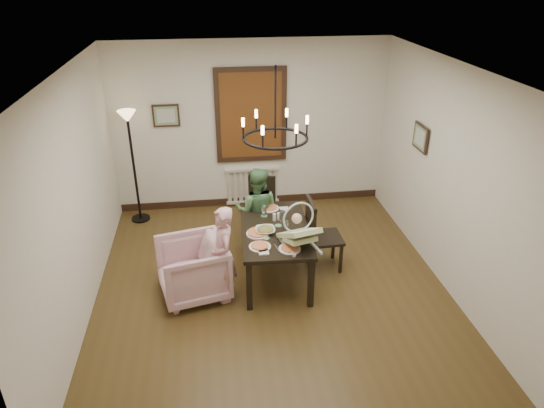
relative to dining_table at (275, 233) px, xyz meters
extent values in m
cube|color=#4D391A|center=(-0.08, -0.27, -0.64)|extent=(4.50, 5.00, 0.01)
cube|color=white|center=(-0.08, -0.27, 2.16)|extent=(4.50, 5.00, 0.01)
cube|color=silver|center=(-0.08, 2.23, 0.76)|extent=(4.50, 0.01, 2.80)
cube|color=silver|center=(-2.33, -0.27, 0.76)|extent=(0.01, 5.00, 2.80)
cube|color=silver|center=(2.17, -0.27, 0.76)|extent=(0.01, 5.00, 2.80)
cube|color=black|center=(0.00, 0.00, 0.06)|extent=(0.95, 1.59, 0.05)
cube|color=black|center=(-0.41, -0.69, -0.30)|extent=(0.07, 0.07, 0.68)
cube|color=black|center=(-0.34, 0.73, -0.30)|extent=(0.07, 0.07, 0.68)
cube|color=black|center=(0.34, -0.73, -0.30)|extent=(0.07, 0.07, 0.68)
cube|color=black|center=(0.41, 0.69, -0.30)|extent=(0.07, 0.07, 0.68)
imported|color=beige|center=(-1.09, -0.29, -0.26)|extent=(0.99, 0.97, 0.75)
imported|color=#D9999F|center=(-0.70, -0.42, -0.12)|extent=(0.31, 0.42, 1.05)
imported|color=#4D7C4A|center=(-0.16, 0.65, -0.10)|extent=(0.60, 0.51, 1.08)
imported|color=white|center=(-0.14, -0.11, 0.12)|extent=(0.30, 0.30, 0.08)
cylinder|color=tan|center=(-0.24, -0.14, 0.10)|extent=(0.30, 0.30, 0.04)
cylinder|color=silver|center=(0.13, -0.09, 0.16)|extent=(0.07, 0.07, 0.15)
cube|color=#5A3212|center=(-0.08, 2.19, 0.96)|extent=(1.00, 0.03, 1.40)
cube|color=black|center=(-1.43, 2.20, 1.01)|extent=(0.42, 0.03, 0.36)
cube|color=black|center=(2.13, 0.63, 1.01)|extent=(0.03, 0.42, 0.36)
torus|color=black|center=(0.00, 0.00, 1.31)|extent=(0.80, 0.80, 0.04)
camera|label=1|loc=(-0.79, -5.45, 3.18)|focal=32.00mm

